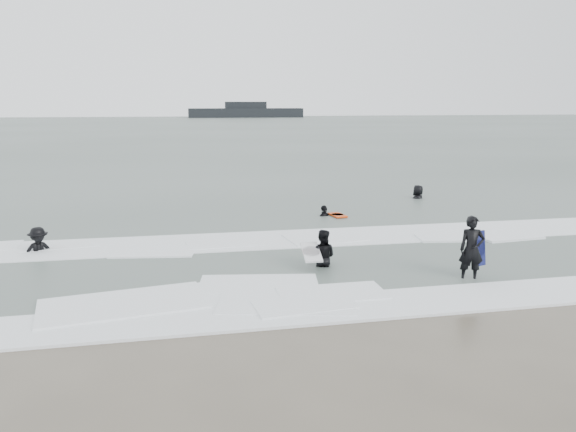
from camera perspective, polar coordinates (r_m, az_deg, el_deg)
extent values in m
plane|color=brown|center=(13.90, 3.88, -8.57)|extent=(320.00, 320.00, 0.00)
plane|color=#47544C|center=(92.79, -8.75, 8.61)|extent=(320.00, 320.00, 0.00)
imported|color=black|center=(16.09, 17.95, -6.28)|extent=(0.74, 0.58, 1.81)
imported|color=black|center=(16.59, 3.48, -5.17)|extent=(0.99, 0.90, 1.67)
imported|color=black|center=(19.66, -23.95, -3.49)|extent=(1.27, 1.05, 1.71)
imported|color=black|center=(23.61, 3.72, -0.09)|extent=(1.04, 0.83, 1.65)
imported|color=black|center=(28.51, 13.05, 1.67)|extent=(1.05, 1.07, 1.86)
cube|color=white|center=(13.34, 4.54, -9.30)|extent=(30.03, 2.32, 0.07)
cube|color=white|center=(19.49, -0.55, -2.46)|extent=(30.00, 2.60, 0.09)
cube|color=black|center=(162.12, -4.31, 10.41)|extent=(32.18, 5.75, 2.53)
cube|color=black|center=(162.09, -4.32, 11.18)|extent=(11.49, 3.45, 1.84)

